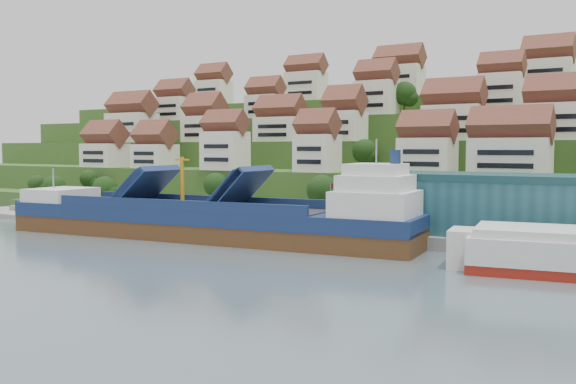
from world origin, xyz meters
The scene contains 10 objects.
ground centered at (0.00, 0.00, 0.00)m, with size 300.00×300.00×0.00m, color slate.
quay centered at (20.00, 15.00, 1.10)m, with size 180.00×14.00×2.20m, color gray.
pebble_beach centered at (-58.00, 12.00, 0.50)m, with size 45.00×20.00×1.00m, color gray.
hillside centered at (0.00, 103.55, 10.66)m, with size 260.00×128.00×31.00m.
hillside_village centered at (1.09, 60.64, 24.49)m, with size 157.95×63.10×29.29m.
hillside_trees centered at (-10.16, 43.33, 16.10)m, with size 144.69×62.72×31.54m.
warehouse centered at (52.00, 17.00, 7.20)m, with size 60.00×15.00×10.00m, color #245863.
flagpole centered at (18.11, 10.00, 6.88)m, with size 1.28×0.16×8.00m.
beach_huts centered at (-60.00, 10.75, 2.10)m, with size 14.40×3.70×2.20m.
cargo_ship centered at (-0.46, -0.26, 3.35)m, with size 80.47×20.11×17.69m.
Camera 1 is at (70.25, -90.36, 16.54)m, focal length 40.00 mm.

